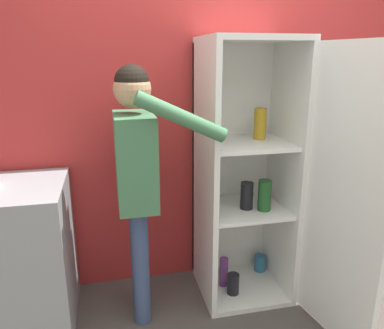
% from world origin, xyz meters
% --- Properties ---
extents(wall_back, '(7.00, 0.06, 2.55)m').
position_xyz_m(wall_back, '(0.00, 0.98, 1.27)').
color(wall_back, '#B72D2D').
rests_on(wall_back, ground_plane).
extents(refrigerator, '(0.74, 1.15, 1.76)m').
position_xyz_m(refrigerator, '(0.28, 0.56, 0.87)').
color(refrigerator, white).
rests_on(refrigerator, ground_plane).
extents(person, '(0.60, 0.53, 1.60)m').
position_xyz_m(person, '(-0.54, 0.54, 1.02)').
color(person, '#384770').
rests_on(person, ground_plane).
extents(counter, '(0.62, 0.65, 0.92)m').
position_xyz_m(counter, '(-1.28, 0.61, 0.46)').
color(counter, gray).
rests_on(counter, ground_plane).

